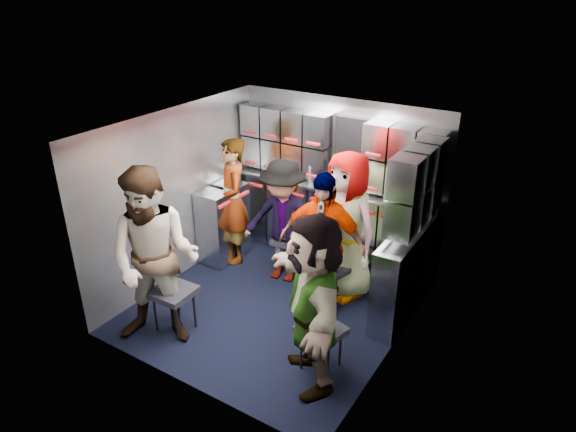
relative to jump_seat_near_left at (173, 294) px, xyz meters
The scene contains 29 objects.
floor 1.24m from the jump_seat_near_left, 54.26° to the left, with size 3.00×3.00×0.00m, color black.
wall_back 2.60m from the jump_seat_near_left, 74.53° to the left, with size 2.80×0.04×2.10m, color gray.
wall_left 1.33m from the jump_seat_near_left, 127.76° to the left, with size 0.04×3.00×2.10m, color gray.
wall_right 2.36m from the jump_seat_near_left, 24.31° to the left, with size 0.04×3.00×2.10m, color gray.
ceiling 2.02m from the jump_seat_near_left, 54.26° to the left, with size 2.80×3.00×0.02m, color silver.
cart_bank_back 2.33m from the jump_seat_near_left, 73.15° to the left, with size 2.68×0.38×0.99m, color #9DA3AD.
cart_bank_left 1.58m from the jump_seat_near_left, 109.01° to the left, with size 0.38×0.76×0.99m, color #9DA3AD.
counter 2.40m from the jump_seat_near_left, 73.15° to the left, with size 2.68×0.42×0.03m, color #AFB1B6.
locker_bank_back 2.61m from the jump_seat_near_left, 73.57° to the left, with size 2.68×0.28×0.82m, color #9DA3AD.
locker_bank_right 2.74m from the jump_seat_near_left, 40.39° to the left, with size 0.28×1.00×0.82m, color #9DA3AD.
right_cabinet 2.46m from the jump_seat_near_left, 38.61° to the left, with size 0.28×1.20×1.00m, color #9DA3AD.
coffee_niche 2.70m from the jump_seat_near_left, 70.00° to the left, with size 0.46×0.16×0.84m, color black, non-canonical shape.
red_latch_strip 2.18m from the jump_seat_near_left, 71.60° to the left, with size 2.60×0.02×0.03m, color maroon.
jump_seat_near_left is the anchor object (origin of this frame).
jump_seat_mid_left 1.70m from the jump_seat_near_left, 75.69° to the left, with size 0.46×0.44×0.48m.
jump_seat_center 2.13m from the jump_seat_near_left, 55.93° to the left, with size 0.38×0.37×0.40m.
jump_seat_mid_right 1.73m from the jump_seat_near_left, 49.16° to the left, with size 0.47×0.45×0.45m.
jump_seat_near_right 1.62m from the jump_seat_near_left, 10.77° to the left, with size 0.47×0.46×0.46m.
attendant_standing 1.63m from the jump_seat_near_left, 103.75° to the left, with size 0.60×0.39×1.65m, color black.
attendant_arc_a 0.53m from the jump_seat_near_left, 90.00° to the right, with size 0.91×0.71×1.88m, color black.
attendant_arc_b 1.57m from the jump_seat_near_left, 74.03° to the left, with size 1.00×0.57×1.54m, color black.
attendant_arc_c 2.03m from the jump_seat_near_left, 53.01° to the left, with size 0.85×0.56×1.75m, color black.
attendant_arc_d 1.64m from the jump_seat_near_left, 44.94° to the left, with size 0.97×0.40×1.65m, color black.
attendant_arc_e 1.65m from the jump_seat_near_left, ahead, with size 1.57×0.50×1.70m, color black.
bottle_left 2.34m from the jump_seat_near_left, 76.86° to the left, with size 0.06×0.06×0.23m, color white.
bottle_mid 2.32m from the jump_seat_near_left, 79.78° to the left, with size 0.07×0.07×0.23m, color white.
bottle_right 2.70m from the jump_seat_near_left, 56.97° to the left, with size 0.07×0.07×0.28m, color white.
cup_left 2.26m from the jump_seat_near_left, 89.47° to the left, with size 0.08×0.08×0.09m, color beige.
cup_right 2.51m from the jump_seat_near_left, 63.51° to the left, with size 0.08×0.08×0.11m, color beige.
Camera 1 is at (2.70, -4.08, 3.46)m, focal length 32.00 mm.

